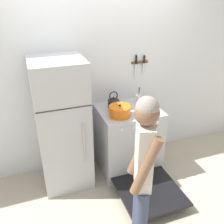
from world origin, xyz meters
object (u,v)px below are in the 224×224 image
object	(u,v)px
stove_range	(129,140)
tea_kettle	(114,102)
dutch_oven_pot	(120,111)
person	(143,173)
refrigerator	(62,125)
utensil_jar	(138,99)

from	to	relation	value
stove_range	tea_kettle	distance (m)	0.59
dutch_oven_pot	person	size ratio (longest dim) A/B	0.19
stove_range	person	bearing A→B (deg)	-108.55
refrigerator	stove_range	xyz separation A→B (m)	(0.88, -0.06, -0.38)
refrigerator	person	distance (m)	1.35
refrigerator	tea_kettle	bearing A→B (deg)	9.11
refrigerator	tea_kettle	xyz separation A→B (m)	(0.72, 0.11, 0.16)
stove_range	person	xyz separation A→B (m)	(-0.40, -1.20, 0.48)
stove_range	dutch_oven_pot	world-z (taller)	dutch_oven_pot
person	refrigerator	bearing A→B (deg)	39.05
dutch_oven_pot	person	world-z (taller)	person
tea_kettle	utensil_jar	bearing A→B (deg)	1.02
refrigerator	dutch_oven_pot	bearing A→B (deg)	-12.01
utensil_jar	person	world-z (taller)	person
utensil_jar	person	distance (m)	1.50
refrigerator	utensil_jar	world-z (taller)	refrigerator
utensil_jar	stove_range	bearing A→B (deg)	-138.64
tea_kettle	utensil_jar	size ratio (longest dim) A/B	0.96
tea_kettle	utensil_jar	distance (m)	0.37
dutch_oven_pot	utensil_jar	size ratio (longest dim) A/B	1.33
dutch_oven_pot	utensil_jar	distance (m)	0.47
utensil_jar	person	bearing A→B (deg)	-113.70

